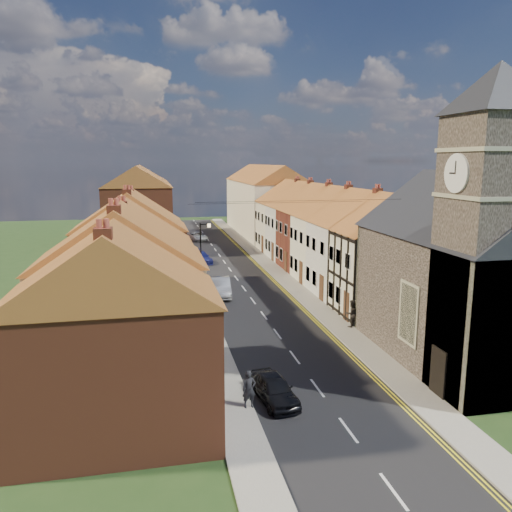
# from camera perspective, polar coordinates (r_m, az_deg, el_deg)

# --- Properties ---
(ground) EXTENTS (160.00, 160.00, 0.00)m
(ground) POSITION_cam_1_polar(r_m,az_deg,el_deg) (23.93, 8.62, -16.75)
(ground) COLOR #263C19
(ground) RESTS_ON ground
(road) EXTENTS (7.00, 90.00, 0.02)m
(road) POSITION_cam_1_polar(r_m,az_deg,el_deg) (51.59, -3.01, -1.55)
(road) COLOR black
(road) RESTS_ON ground
(pavement_left) EXTENTS (1.80, 90.00, 0.12)m
(pavement_left) POSITION_cam_1_polar(r_m,az_deg,el_deg) (51.11, -7.89, -1.69)
(pavement_left) COLOR #ABA89B
(pavement_left) RESTS_ON ground
(pavement_right) EXTENTS (1.80, 90.00, 0.12)m
(pavement_right) POSITION_cam_1_polar(r_m,az_deg,el_deg) (52.41, 1.75, -1.28)
(pavement_right) COLOR #ABA89B
(pavement_right) RESTS_ON ground
(church) EXTENTS (11.25, 14.25, 15.20)m
(church) POSITION_cam_1_polar(r_m,az_deg,el_deg) (29.17, 24.10, -0.30)
(church) COLOR black
(church) RESTS_ON ground
(cottage_r_tudor) EXTENTS (8.30, 5.20, 9.00)m
(cottage_r_tudor) POSITION_cam_1_polar(r_m,az_deg,el_deg) (37.23, 15.43, 0.27)
(cottage_r_tudor) COLOR #F3EECC
(cottage_r_tudor) RESTS_ON ground
(cottage_r_white_near) EXTENTS (8.30, 6.00, 9.00)m
(cottage_r_white_near) POSITION_cam_1_polar(r_m,az_deg,el_deg) (42.04, 12.13, 1.59)
(cottage_r_white_near) COLOR white
(cottage_r_white_near) RESTS_ON ground
(cottage_r_cream_mid) EXTENTS (8.30, 5.20, 9.00)m
(cottage_r_cream_mid) POSITION_cam_1_polar(r_m,az_deg,el_deg) (46.97, 9.48, 2.64)
(cottage_r_cream_mid) COLOR #F3EECC
(cottage_r_cream_mid) RESTS_ON ground
(cottage_r_pink) EXTENTS (8.30, 6.00, 9.00)m
(cottage_r_pink) POSITION_cam_1_polar(r_m,az_deg,el_deg) (51.99, 7.33, 3.47)
(cottage_r_pink) COLOR brown
(cottage_r_pink) RESTS_ON ground
(cottage_r_white_far) EXTENTS (8.30, 5.20, 9.00)m
(cottage_r_white_far) POSITION_cam_1_polar(r_m,az_deg,el_deg) (57.08, 5.56, 4.16)
(cottage_r_white_far) COLOR white
(cottage_r_white_far) RESTS_ON ground
(cottage_r_cream_far) EXTENTS (8.30, 6.00, 9.00)m
(cottage_r_cream_far) POSITION_cam_1_polar(r_m,az_deg,el_deg) (62.22, 4.08, 4.72)
(cottage_r_cream_far) COLOR #F3EECC
(cottage_r_cream_far) RESTS_ON ground
(cottage_l_brick_near) EXTENTS (8.30, 5.70, 8.80)m
(cottage_l_brick_near) POSITION_cam_1_polar(r_m,az_deg,el_deg) (20.72, -15.90, -8.32)
(cottage_l_brick_near) COLOR brown
(cottage_l_brick_near) RESTS_ON ground
(cottage_l_cream) EXTENTS (8.30, 6.30, 9.10)m
(cottage_l_cream) POSITION_cam_1_polar(r_m,az_deg,el_deg) (26.23, -15.07, -3.92)
(cottage_l_cream) COLOR #F3EECC
(cottage_l_cream) RESTS_ON ground
(cottage_l_white) EXTENTS (8.30, 6.90, 8.80)m
(cottage_l_white) POSITION_cam_1_polar(r_m,az_deg,el_deg) (32.49, -14.47, -1.36)
(cottage_l_white) COLOR white
(cottage_l_white) RESTS_ON ground
(cottage_l_brick_mid) EXTENTS (8.30, 5.70, 9.10)m
(cottage_l_brick_mid) POSITION_cam_1_polar(r_m,az_deg,el_deg) (38.45, -14.10, 0.75)
(cottage_l_brick_mid) COLOR brown
(cottage_l_brick_mid) RESTS_ON ground
(cottage_l_pink) EXTENTS (8.30, 6.30, 8.80)m
(cottage_l_pink) POSITION_cam_1_polar(r_m,az_deg,el_deg) (44.20, -13.82, 1.83)
(cottage_l_pink) COLOR white
(cottage_l_pink) RESTS_ON ground
(block_right_far) EXTENTS (8.30, 24.20, 10.50)m
(block_right_far) POSITION_cam_1_polar(r_m,az_deg,el_deg) (76.93, 0.96, 6.52)
(block_right_far) COLOR #F3EECC
(block_right_far) RESTS_ON ground
(block_left_far) EXTENTS (8.30, 24.20, 10.50)m
(block_left_far) POSITION_cam_1_polar(r_m,az_deg,el_deg) (70.07, -13.18, 5.82)
(block_left_far) COLOR brown
(block_left_far) RESTS_ON ground
(lamppost) EXTENTS (0.88, 0.15, 6.00)m
(lamppost) POSITION_cam_1_polar(r_m,az_deg,el_deg) (40.69, -6.19, 0.14)
(lamppost) COLOR black
(lamppost) RESTS_ON pavement_left
(car_near) EXTENTS (1.96, 3.86, 1.26)m
(car_near) POSITION_cam_1_polar(r_m,az_deg,el_deg) (23.96, 2.07, -14.90)
(car_near) COLOR black
(car_near) RESTS_ON ground
(car_mid) EXTENTS (1.94, 4.68, 1.51)m
(car_mid) POSITION_cam_1_polar(r_m,az_deg,el_deg) (41.52, -4.10, -3.55)
(car_mid) COLOR gray
(car_mid) RESTS_ON ground
(car_far) EXTENTS (2.73, 4.69, 1.28)m
(car_far) POSITION_cam_1_polar(r_m,az_deg,el_deg) (55.03, -6.40, -0.15)
(car_far) COLOR navy
(car_far) RESTS_ON ground
(car_distant) EXTENTS (2.98, 4.61, 1.18)m
(car_distant) POSITION_cam_1_polar(r_m,az_deg,el_deg) (70.85, -6.73, 2.25)
(car_distant) COLOR #BABFC2
(car_distant) RESTS_ON ground
(pedestrian_left) EXTENTS (0.64, 0.44, 1.71)m
(pedestrian_left) POSITION_cam_1_polar(r_m,az_deg,el_deg) (23.09, -0.80, -14.98)
(pedestrian_left) COLOR black
(pedestrian_left) RESTS_ON pavement_left
(pedestrian_right) EXTENTS (1.00, 0.85, 1.84)m
(pedestrian_right) POSITION_cam_1_polar(r_m,az_deg,el_deg) (34.01, 10.85, -6.47)
(pedestrian_right) COLOR black
(pedestrian_right) RESTS_ON pavement_right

